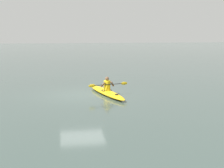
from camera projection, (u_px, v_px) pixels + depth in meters
ground_plane at (82, 95)px, 17.22m from camera, size 160.00×160.00×0.00m
kayak at (106, 92)px, 17.33m from camera, size 1.79×4.60×0.27m
kayaker at (107, 85)px, 17.14m from camera, size 2.27×0.69×0.76m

